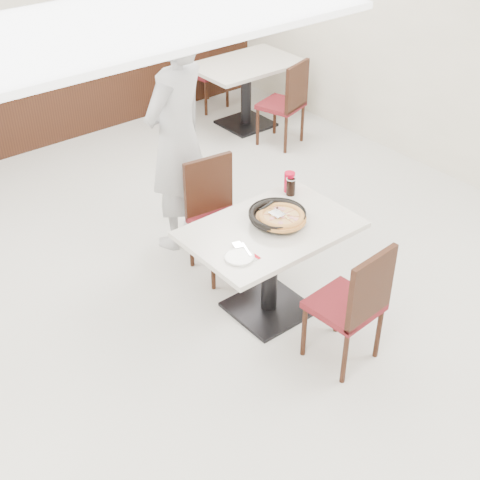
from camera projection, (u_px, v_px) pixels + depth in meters
floor at (236, 304)px, 5.16m from camera, size 7.00×7.00×0.00m
wall_back at (16, 19)px, 6.63m from camera, size 6.00×0.04×2.80m
wainscot_back at (32, 101)px, 7.10m from camera, size 5.90×0.03×1.10m
fluo_panel_a at (146, 19)px, 1.86m from camera, size 1.20×0.60×0.02m
main_table at (270, 270)px, 4.90m from camera, size 1.28×0.93×0.75m
chair_near at (345, 303)px, 4.44m from camera, size 0.45×0.45×0.95m
chair_far at (221, 221)px, 5.27m from camera, size 0.47×0.47×0.95m
trivet at (280, 218)px, 4.76m from camera, size 0.14×0.14×0.04m
pizza_pan at (277, 217)px, 4.72m from camera, size 0.43×0.43×0.01m
pizza at (281, 218)px, 4.68m from camera, size 0.39×0.39×0.02m
pizza_server at (277, 213)px, 4.67m from camera, size 0.09×0.11×0.00m
napkin at (243, 258)px, 4.38m from camera, size 0.15×0.15×0.00m
side_plate at (239, 257)px, 4.38m from camera, size 0.22×0.22×0.01m
fork at (246, 249)px, 4.44m from camera, size 0.06×0.15×0.00m
cola_glass at (291, 187)px, 5.03m from camera, size 0.07×0.07×0.13m
red_cup at (289, 182)px, 5.07m from camera, size 0.09×0.09×0.16m
diner_person at (177, 138)px, 5.38m from camera, size 0.82×0.68×1.94m
bg_table_right at (246, 94)px, 7.70m from camera, size 1.29×0.95×0.75m
bg_chair_right_near at (281, 103)px, 7.24m from camera, size 0.52×0.52×0.95m
bg_chair_right_far at (206, 70)px, 8.08m from camera, size 0.46×0.46×0.95m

